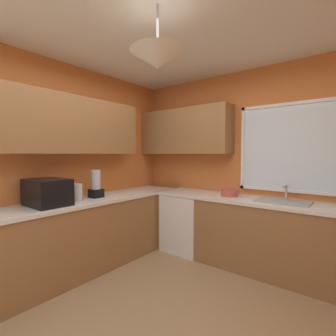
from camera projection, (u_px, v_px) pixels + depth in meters
ground_plane at (158, 327)px, 2.06m from camera, size 8.34×8.34×0.00m
room_shell at (161, 124)px, 2.53m from camera, size 3.55×3.91×2.67m
counter_run_left at (67, 239)px, 2.90m from camera, size 0.65×3.52×0.88m
counter_run_back at (251, 233)px, 3.15m from camera, size 2.64×0.65×0.88m
dishwasher at (187, 222)px, 3.72m from camera, size 0.60×0.60×0.84m
microwave at (47, 192)px, 2.70m from camera, size 0.48×0.36×0.29m
kettle at (77, 192)px, 2.96m from camera, size 0.13×0.13×0.21m
sink_assembly at (283, 201)px, 2.91m from camera, size 0.59×0.40×0.19m
bowl at (230, 193)px, 3.31m from camera, size 0.23×0.23×0.09m
blender_appliance at (96, 185)px, 3.19m from camera, size 0.15×0.15×0.36m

